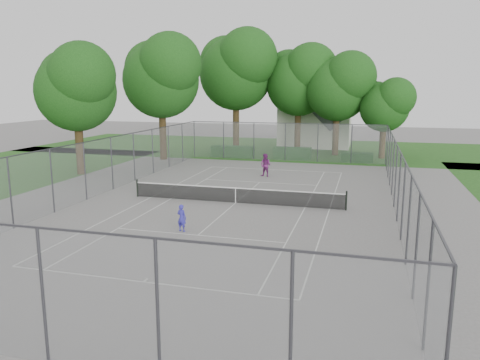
% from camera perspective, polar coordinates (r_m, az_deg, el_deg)
% --- Properties ---
extents(ground, '(120.00, 120.00, 0.00)m').
position_cam_1_polar(ground, '(27.68, -0.54, -2.82)').
color(ground, slate).
rests_on(ground, ground).
extents(grass_far, '(60.00, 20.00, 0.00)m').
position_cam_1_polar(grass_far, '(52.78, 7.17, 3.80)').
color(grass_far, '#204E16').
rests_on(grass_far, ground).
extents(court_markings, '(11.03, 23.83, 0.01)m').
position_cam_1_polar(court_markings, '(27.68, -0.55, -2.81)').
color(court_markings, silver).
rests_on(court_markings, ground).
extents(tennis_net, '(12.87, 0.10, 1.10)m').
position_cam_1_polar(tennis_net, '(27.56, -0.55, -1.79)').
color(tennis_net, black).
rests_on(tennis_net, ground).
extents(perimeter_fence, '(18.08, 34.08, 3.52)m').
position_cam_1_polar(perimeter_fence, '(27.30, -0.55, 0.86)').
color(perimeter_fence, '#38383D').
rests_on(perimeter_fence, ground).
extents(tree_far_left, '(8.93, 8.15, 12.83)m').
position_cam_1_polar(tree_far_left, '(50.87, -0.40, 13.57)').
color(tree_far_left, '#332412').
rests_on(tree_far_left, ground).
extents(tree_far_midleft, '(7.81, 7.13, 11.23)m').
position_cam_1_polar(tree_far_midleft, '(50.30, 7.29, 12.25)').
color(tree_far_midleft, '#332412').
rests_on(tree_far_midleft, ground).
extents(tree_far_midright, '(7.11, 6.49, 10.22)m').
position_cam_1_polar(tree_far_midright, '(47.94, 11.92, 11.33)').
color(tree_far_midright, '#332412').
rests_on(tree_far_midright, ground).
extents(tree_far_right, '(5.34, 4.87, 7.67)m').
position_cam_1_polar(tree_far_right, '(46.83, 17.31, 8.92)').
color(tree_far_right, '#332412').
rests_on(tree_far_right, ground).
extents(tree_side_back, '(8.08, 7.38, 11.62)m').
position_cam_1_polar(tree_side_back, '(44.67, -9.53, 12.68)').
color(tree_side_back, '#332412').
rests_on(tree_side_back, ground).
extents(tree_side_front, '(7.02, 6.41, 10.09)m').
position_cam_1_polar(tree_side_front, '(38.41, -19.36, 10.91)').
color(tree_side_front, '#332412').
rests_on(tree_side_front, ground).
extents(hedge_left, '(4.21, 1.26, 1.05)m').
position_cam_1_polar(hedge_left, '(46.30, -0.89, 3.51)').
color(hedge_left, '#144014').
rests_on(hedge_left, ground).
extents(hedge_mid, '(3.56, 1.02, 1.12)m').
position_cam_1_polar(hedge_mid, '(45.06, 6.38, 3.27)').
color(hedge_mid, '#144014').
rests_on(hedge_mid, ground).
extents(hedge_right, '(2.90, 1.06, 0.87)m').
position_cam_1_polar(hedge_right, '(44.36, 14.04, 2.72)').
color(hedge_right, '#144014').
rests_on(hedge_right, ground).
extents(house, '(7.92, 6.14, 9.86)m').
position_cam_1_polar(house, '(55.16, 9.21, 8.19)').
color(house, silver).
rests_on(house, ground).
extents(girl_player, '(0.54, 0.41, 1.31)m').
position_cam_1_polar(girl_player, '(22.34, -7.12, -4.60)').
color(girl_player, '#332DAA').
rests_on(girl_player, ground).
extents(woman_player, '(1.02, 0.90, 1.77)m').
position_cam_1_polar(woman_player, '(35.78, 3.14, 1.81)').
color(woman_player, '#72266A').
rests_on(woman_player, ground).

